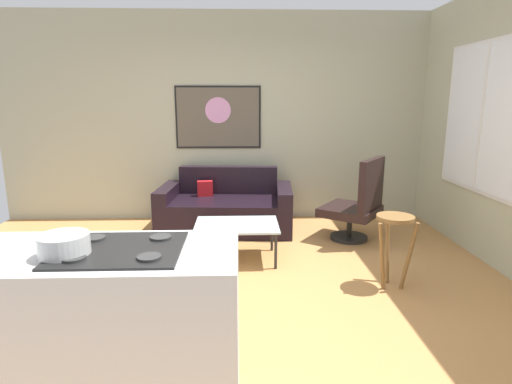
{
  "coord_description": "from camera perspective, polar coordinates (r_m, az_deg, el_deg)",
  "views": [
    {
      "loc": [
        0.08,
        -3.42,
        1.66
      ],
      "look_at": [
        0.23,
        0.9,
        0.7
      ],
      "focal_mm": 29.42,
      "sensor_mm": 36.0,
      "label": 1
    }
  ],
  "objects": [
    {
      "name": "ground",
      "position": [
        3.81,
        -3.09,
        -13.67
      ],
      "size": [
        6.4,
        6.4,
        0.04
      ],
      "primitive_type": "cube",
      "color": "#B57E46"
    },
    {
      "name": "couch",
      "position": [
        5.46,
        -4.08,
        -2.31
      ],
      "size": [
        1.74,
        1.02,
        0.77
      ],
      "color": "black",
      "rests_on": "ground"
    },
    {
      "name": "coffee_table",
      "position": [
        4.38,
        -2.64,
        -4.76
      ],
      "size": [
        0.86,
        0.62,
        0.39
      ],
      "color": "silver",
      "rests_on": "ground"
    },
    {
      "name": "wall_painting",
      "position": [
        5.81,
        -5.16,
        10.1
      ],
      "size": [
        1.16,
        0.03,
        0.84
      ],
      "color": "black"
    },
    {
      "name": "armchair",
      "position": [
        5.08,
        13.69,
        -1.58
      ],
      "size": [
        0.87,
        0.87,
        1.0
      ],
      "color": "black",
      "rests_on": "ground"
    },
    {
      "name": "window",
      "position": [
        5.0,
        28.47,
        8.84
      ],
      "size": [
        0.03,
        1.5,
        1.57
      ],
      "color": "silver"
    },
    {
      "name": "bar_stool",
      "position": [
        3.89,
        18.29,
        -5.21
      ],
      "size": [
        0.37,
        0.37,
        0.66
      ],
      "color": "brown",
      "rests_on": "ground"
    },
    {
      "name": "back_wall",
      "position": [
        5.85,
        -2.85,
        9.97
      ],
      "size": [
        6.4,
        0.05,
        2.8
      ],
      "primitive_type": "cube",
      "color": "#ACAC92",
      "rests_on": "ground"
    },
    {
      "name": "kitchen_counter",
      "position": [
        2.46,
        -24.75,
        -17.63
      ],
      "size": [
        1.78,
        0.63,
        0.96
      ],
      "color": "silver",
      "rests_on": "ground"
    },
    {
      "name": "mixing_bowl",
      "position": [
        2.16,
        -24.64,
        -6.68
      ],
      "size": [
        0.23,
        0.23,
        0.11
      ],
      "color": "silver",
      "rests_on": "kitchen_counter"
    }
  ]
}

